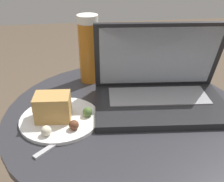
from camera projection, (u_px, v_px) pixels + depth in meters
The scene contains 5 objects.
table at pixel (125, 152), 0.79m from camera, with size 0.67×0.67×0.50m.
laptop at pixel (159, 88), 0.74m from camera, with size 0.38×0.25×0.23m.
beer_glass at pixel (89, 49), 0.84m from camera, with size 0.07×0.07×0.22m.
snack_plate at pixel (57, 113), 0.67m from camera, with size 0.21×0.21×0.08m.
fork at pixel (70, 135), 0.63m from camera, with size 0.14×0.13×0.00m.
Camera 1 is at (-0.12, -0.59, 0.90)m, focal length 42.00 mm.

